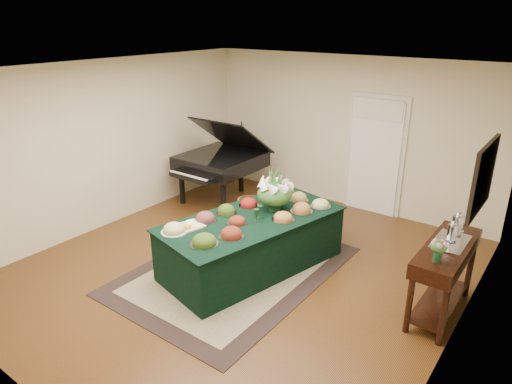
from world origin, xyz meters
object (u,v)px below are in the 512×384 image
Objects in this scene: buffet_table at (252,243)px; grand_piano at (221,161)px; floral_centerpiece at (275,190)px; mahogany_sideboard at (446,261)px.

grand_piano is at bearing 140.20° from buffet_table.
floral_centerpiece is 0.37× the size of mahogany_sideboard.
grand_piano reaches higher than mahogany_sideboard.
mahogany_sideboard is (4.36, -1.16, -0.10)m from grand_piano.
mahogany_sideboard is at bearing -14.88° from grand_piano.
grand_piano is 1.20× the size of mahogany_sideboard.
buffet_table is 5.39× the size of floral_centerpiece.
grand_piano is 4.52m from mahogany_sideboard.
floral_centerpiece is 2.36m from mahogany_sideboard.
buffet_table is 0.80m from floral_centerpiece.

